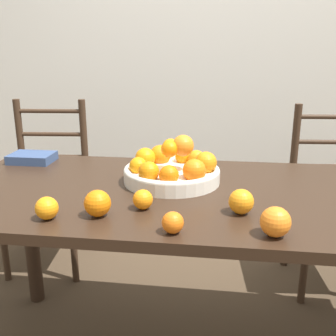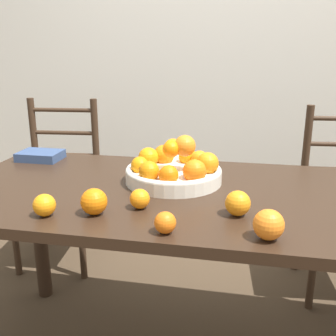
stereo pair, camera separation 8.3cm
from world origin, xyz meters
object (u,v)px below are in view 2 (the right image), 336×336
object	(u,v)px
orange_loose_3	(269,225)
orange_loose_4	(94,202)
book_stack	(40,156)
orange_loose_2	(238,203)
orange_loose_5	(44,205)
orange_loose_0	(165,223)
chair_left	(59,184)
orange_loose_1	(140,199)
fruit_bowl	(174,169)

from	to	relation	value
orange_loose_3	orange_loose_4	xyz separation A→B (m)	(-0.51, 0.07, -0.00)
book_stack	orange_loose_4	bearing A→B (deg)	-48.91
orange_loose_2	orange_loose_5	xyz separation A→B (m)	(-0.57, -0.12, -0.00)
orange_loose_0	orange_loose_5	size ratio (longest dim) A/B	0.89
orange_loose_5	chair_left	size ratio (longest dim) A/B	0.07
orange_loose_3	orange_loose_5	size ratio (longest dim) A/B	1.21
orange_loose_5	chair_left	bearing A→B (deg)	114.97
orange_loose_4	orange_loose_5	size ratio (longest dim) A/B	1.19
orange_loose_2	book_stack	bearing A→B (deg)	152.74
orange_loose_0	book_stack	xyz separation A→B (m)	(-0.70, 0.62, -0.01)
orange_loose_0	book_stack	size ratio (longest dim) A/B	0.33
orange_loose_3	chair_left	distance (m)	1.55
orange_loose_1	chair_left	size ratio (longest dim) A/B	0.07
orange_loose_0	book_stack	distance (m)	0.93
orange_loose_5	orange_loose_3	bearing A→B (deg)	-2.35
orange_loose_0	orange_loose_3	bearing A→B (deg)	3.48
orange_loose_1	orange_loose_2	xyz separation A→B (m)	(0.30, 0.00, 0.01)
orange_loose_4	orange_loose_0	bearing A→B (deg)	-19.55
book_stack	orange_loose_3	bearing A→B (deg)	-31.68
fruit_bowl	orange_loose_2	world-z (taller)	fruit_bowl
orange_loose_4	chair_left	size ratio (longest dim) A/B	0.09
orange_loose_4	chair_left	xyz separation A→B (m)	(-0.61, 0.96, -0.32)
orange_loose_4	orange_loose_5	distance (m)	0.15
orange_loose_0	orange_loose_3	xyz separation A→B (m)	(0.27, 0.02, 0.01)
orange_loose_0	orange_loose_2	world-z (taller)	orange_loose_2
orange_loose_0	chair_left	xyz separation A→B (m)	(-0.84, 1.05, -0.31)
fruit_bowl	orange_loose_2	xyz separation A→B (m)	(0.24, -0.27, -0.01)
orange_loose_1	orange_loose_3	world-z (taller)	orange_loose_3
fruit_bowl	orange_loose_2	size ratio (longest dim) A/B	4.68
book_stack	orange_loose_0	bearing A→B (deg)	-41.36
orange_loose_5	orange_loose_2	bearing A→B (deg)	11.49
fruit_bowl	orange_loose_4	bearing A→B (deg)	-117.90
orange_loose_4	chair_left	world-z (taller)	chair_left
fruit_bowl	orange_loose_5	xyz separation A→B (m)	(-0.32, -0.39, -0.02)
orange_loose_1	orange_loose_2	size ratio (longest dim) A/B	0.82
orange_loose_0	orange_loose_5	xyz separation A→B (m)	(-0.38, 0.04, 0.00)
orange_loose_0	chair_left	bearing A→B (deg)	128.86
orange_loose_1	chair_left	xyz separation A→B (m)	(-0.73, 0.89, -0.31)
orange_loose_1	orange_loose_5	distance (m)	0.29
orange_loose_4	orange_loose_3	bearing A→B (deg)	-7.53
orange_loose_0	orange_loose_4	size ratio (longest dim) A/B	0.75
orange_loose_3	orange_loose_4	distance (m)	0.51
orange_loose_5	chair_left	xyz separation A→B (m)	(-0.47, 1.01, -0.31)
orange_loose_1	orange_loose_3	distance (m)	0.41
orange_loose_3	orange_loose_5	xyz separation A→B (m)	(-0.65, 0.03, -0.01)
fruit_bowl	orange_loose_0	bearing A→B (deg)	-82.99
orange_loose_4	chair_left	distance (m)	1.18
fruit_bowl	chair_left	world-z (taller)	chair_left
orange_loose_1	chair_left	world-z (taller)	chair_left
orange_loose_0	orange_loose_2	bearing A→B (deg)	39.89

